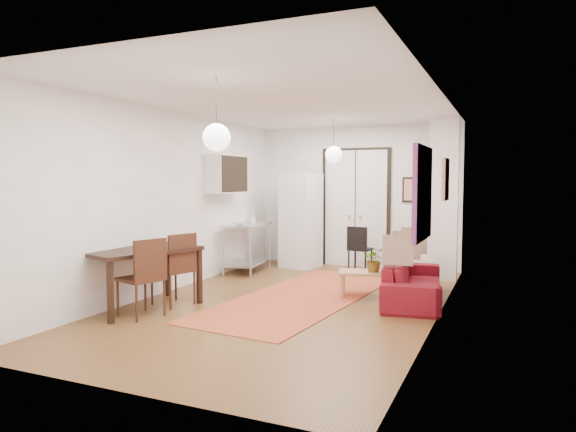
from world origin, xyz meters
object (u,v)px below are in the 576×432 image
at_px(dining_chair_far, 146,270).
at_px(black_side_chair, 362,244).
at_px(sofa, 413,281).
at_px(coffee_table, 368,275).
at_px(kitchen_counter, 247,240).
at_px(dining_table, 142,255).
at_px(fridge, 301,220).
at_px(dining_chair_near, 177,262).

distance_m(dining_chair_far, black_side_chair, 4.74).
height_order(sofa, coffee_table, sofa).
relative_size(sofa, coffee_table, 2.11).
bearing_deg(kitchen_counter, dining_table, -98.00).
bearing_deg(black_side_chair, fridge, 10.82).
bearing_deg(dining_chair_far, coffee_table, 149.82).
distance_m(kitchen_counter, dining_table, 3.13).
relative_size(dining_table, black_side_chair, 1.92).
xyz_separation_m(sofa, dining_table, (-3.39, -1.95, 0.45)).
relative_size(kitchen_counter, black_side_chair, 1.47).
bearing_deg(sofa, dining_chair_near, 107.50).
bearing_deg(dining_chair_near, fridge, -170.01).
bearing_deg(dining_chair_near, sofa, 133.02).
height_order(kitchen_counter, dining_chair_near, dining_chair_near).
xyz_separation_m(dining_chair_near, black_side_chair, (1.73, 3.71, -0.09)).
relative_size(coffee_table, fridge, 0.50).
xyz_separation_m(fridge, dining_table, (-0.74, -4.06, -0.22)).
distance_m(fridge, dining_chair_far, 4.35).
distance_m(sofa, coffee_table, 0.69).
xyz_separation_m(kitchen_counter, dining_table, (0.00, -3.12, 0.13)).
xyz_separation_m(coffee_table, dining_chair_far, (-2.44, -2.22, 0.27)).
distance_m(dining_table, dining_chair_far, 0.39).
relative_size(sofa, black_side_chair, 2.29).
height_order(dining_chair_far, black_side_chair, dining_chair_far).
relative_size(dining_chair_near, black_side_chair, 1.17).
bearing_deg(sofa, dining_table, 111.86).
height_order(sofa, kitchen_counter, kitchen_counter).
bearing_deg(sofa, fridge, 43.41).
height_order(coffee_table, dining_chair_near, dining_chair_near).
relative_size(sofa, dining_chair_far, 1.96).
distance_m(sofa, dining_table, 3.93).
height_order(fridge, black_side_chair, fridge).
bearing_deg(fridge, black_side_chair, 12.92).
bearing_deg(black_side_chair, kitchen_counter, 33.51).
xyz_separation_m(kitchen_counter, fridge, (0.74, 0.94, 0.35)).
height_order(coffee_table, fridge, fridge).
bearing_deg(fridge, dining_chair_near, -89.53).
relative_size(dining_chair_near, dining_chair_far, 1.00).
xyz_separation_m(sofa, dining_chair_near, (-3.13, -1.49, 0.31)).
bearing_deg(sofa, black_side_chair, 24.04).
bearing_deg(dining_table, dining_chair_near, 59.86).
distance_m(coffee_table, black_side_chair, 2.31).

